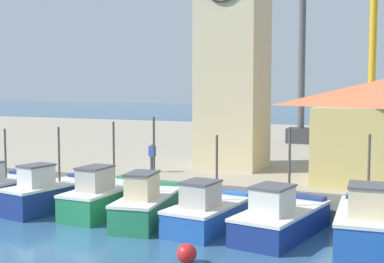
% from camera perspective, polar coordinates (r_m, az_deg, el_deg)
% --- Properties ---
extents(ground_plane, '(300.00, 300.00, 0.00)m').
position_cam_1_polar(ground_plane, '(20.50, -13.90, -11.79)').
color(ground_plane, '#2D567A').
extents(quay_wharf, '(120.00, 40.00, 1.24)m').
position_cam_1_polar(quay_wharf, '(44.97, 8.15, -1.84)').
color(quay_wharf, '#9E937F').
rests_on(quay_wharf, ground).
extents(fishing_boat_mid_left, '(2.53, 4.87, 3.89)m').
position_cam_1_polar(fishing_boat_mid_left, '(26.07, -14.96, -6.43)').
color(fishing_boat_mid_left, navy).
rests_on(fishing_boat_mid_left, ground).
extents(fishing_boat_center, '(1.95, 5.22, 4.18)m').
position_cam_1_polar(fishing_boat_center, '(24.93, -9.20, -6.86)').
color(fishing_boat_center, '#237A4C').
rests_on(fishing_boat_center, ground).
extents(fishing_boat_mid_right, '(2.57, 5.38, 4.49)m').
position_cam_1_polar(fishing_boat_mid_right, '(23.16, -4.64, -7.74)').
color(fishing_boat_mid_right, '#237A4C').
rests_on(fishing_boat_mid_right, ground).
extents(fishing_boat_right_inner, '(2.51, 4.88, 3.81)m').
position_cam_1_polar(fishing_boat_right_inner, '(22.04, 1.85, -8.56)').
color(fishing_boat_right_inner, '#2356A8').
rests_on(fishing_boat_right_inner, ground).
extents(fishing_boat_right_outer, '(2.96, 5.48, 4.21)m').
position_cam_1_polar(fishing_boat_right_outer, '(21.28, 9.48, -9.11)').
color(fishing_boat_right_outer, navy).
rests_on(fishing_boat_right_outer, ground).
extents(fishing_boat_far_right, '(2.53, 5.12, 4.04)m').
position_cam_1_polar(fishing_boat_far_right, '(20.83, 18.16, -9.29)').
color(fishing_boat_far_right, '#2356A8').
rests_on(fishing_boat_far_right, ground).
extents(clock_tower, '(3.94, 3.94, 16.27)m').
position_cam_1_polar(clock_tower, '(30.18, 4.42, 10.79)').
color(clock_tower, beige).
rests_on(clock_tower, quay_wharf).
extents(port_crane_near, '(2.72, 7.73, 18.01)m').
position_cam_1_polar(port_crane_near, '(44.24, 18.74, 7.63)').
color(port_crane_near, '#976E11').
rests_on(port_crane_near, quay_wharf).
extents(port_crane_far, '(2.00, 10.55, 17.28)m').
position_cam_1_polar(port_crane_far, '(44.39, 11.73, 7.08)').
color(port_crane_far, '#353539').
rests_on(port_crane_far, quay_wharf).
extents(mooring_buoy, '(0.66, 0.66, 0.66)m').
position_cam_1_polar(mooring_buoy, '(18.02, -0.57, -12.88)').
color(mooring_buoy, red).
rests_on(mooring_buoy, ground).
extents(dock_worker_near_tower, '(0.34, 0.22, 1.62)m').
position_cam_1_polar(dock_worker_near_tower, '(28.59, -4.26, -2.67)').
color(dock_worker_near_tower, '#33333D').
rests_on(dock_worker_near_tower, quay_wharf).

